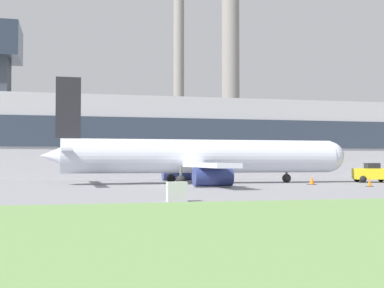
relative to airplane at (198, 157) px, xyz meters
name	(u,v)px	position (x,y,z in m)	size (l,w,h in m)	color
ground_plane	(186,185)	(-1.83, -3.19, -2.34)	(400.00, 400.00, 0.00)	gray
terminal_building	(129,135)	(-3.21, 23.69, 3.05)	(71.18, 12.15, 18.73)	#B2B2B7
smokestack_left	(179,56)	(10.15, 55.07, 20.11)	(2.38, 2.38, 44.69)	gray
smokestack_right	(231,63)	(20.46, 54.33, 19.11)	(4.02, 4.02, 42.56)	gray
airplane	(198,157)	(0.00, 0.00, 0.00)	(27.59, 23.52, 9.04)	silver
pushback_tug	(372,174)	(16.52, -1.16, -1.53)	(3.69, 3.17, 1.80)	yellow
traffic_cone_near_nose	(312,181)	(8.84, -4.25, -2.00)	(0.66, 0.66, 0.73)	black
traffic_cone_wingtip	(370,182)	(11.63, -8.54, -2.02)	(0.46, 0.46, 0.69)	black
utility_cabinet	(177,192)	(-6.19, -20.05, -1.85)	(0.98, 0.54, 0.98)	#B2B7B2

